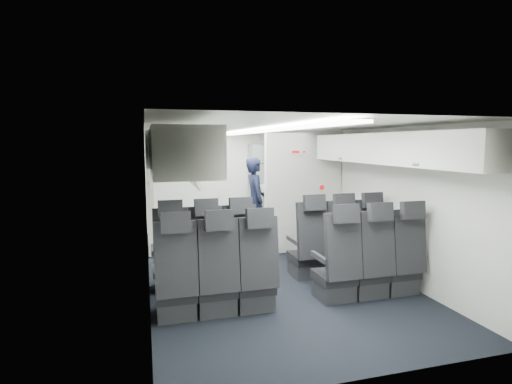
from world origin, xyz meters
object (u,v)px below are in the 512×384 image
seat_row_front (274,253)px  boarding_door (150,198)px  flight_attendant (255,200)px  carry_on_bag (169,155)px  seat_row_mid (298,272)px  galley_unit (269,187)px

seat_row_front → boarding_door: 2.71m
boarding_door → flight_attendant: 1.97m
carry_on_bag → flight_attendant: bearing=33.9°
flight_attendant → seat_row_front: bearing=174.0°
seat_row_front → seat_row_mid: size_ratio=1.00×
boarding_door → carry_on_bag: 1.95m
seat_row_mid → flight_attendant: 3.11m
galley_unit → flight_attendant: 1.26m
seat_row_mid → flight_attendant: bearing=83.9°
galley_unit → seat_row_front: bearing=-106.3°
flight_attendant → galley_unit: bearing=-27.3°
galley_unit → boarding_door: (-2.59, -1.17, 0.00)m
galley_unit → flight_attendant: size_ratio=1.14×
boarding_door → flight_attendant: (1.96, 0.08, -0.12)m
seat_row_mid → carry_on_bag: (-1.39, 1.24, 1.37)m
seat_row_mid → boarding_door: size_ratio=1.79×
galley_unit → seat_row_mid: bearing=-102.9°
galley_unit → boarding_door: bearing=-155.7°
galley_unit → flight_attendant: (-0.62, -1.09, -0.12)m
seat_row_mid → galley_unit: size_ratio=1.75×
seat_row_front → galley_unit: bearing=73.7°
seat_row_mid → carry_on_bag: 2.31m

